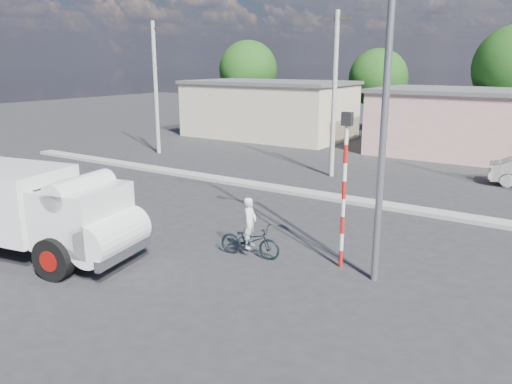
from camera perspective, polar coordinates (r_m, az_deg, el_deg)
The scene contains 9 objects.
ground_plane at distance 14.80m, azimuth -4.31°, elevation -7.75°, with size 120.00×120.00×0.00m, color #28282A.
median at distance 21.32m, azimuth 8.90°, elevation -0.61°, with size 40.00×0.80×0.16m, color #99968E.
truck at distance 15.91m, azimuth -23.91°, elevation -1.82°, with size 6.71×3.48×2.64m.
bicycle at distance 14.84m, azimuth -0.70°, elevation -5.57°, with size 0.66×1.90×1.00m, color black.
cyclist at distance 14.75m, azimuth -0.70°, elevation -4.64°, with size 0.55×0.36×1.51m, color white.
traffic_pole at distance 13.69m, azimuth 10.08°, elevation 1.62°, with size 0.28×0.18×4.36m.
streetlight at distance 12.74m, azimuth 13.96°, elevation 11.24°, with size 2.34×0.22×9.00m.
building_row at distance 33.77m, azimuth 20.87°, elevation 7.77°, with size 37.80×7.30×4.44m.
utility_poles at distance 23.41m, azimuth 20.86°, elevation 9.90°, with size 35.40×0.24×8.00m.
Camera 1 is at (8.42, -10.78, 5.63)m, focal length 35.00 mm.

